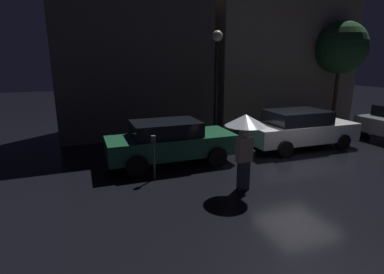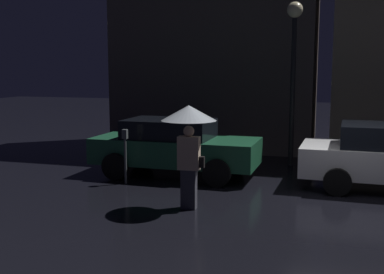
{
  "view_description": "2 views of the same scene",
  "coord_description": "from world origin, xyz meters",
  "px_view_note": "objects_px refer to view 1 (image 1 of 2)",
  "views": [
    {
      "loc": [
        -7.0,
        -7.78,
        3.39
      ],
      "look_at": [
        -3.9,
        0.31,
        1.17
      ],
      "focal_mm": 28.0,
      "sensor_mm": 36.0,
      "label": 1
    },
    {
      "loc": [
        -0.28,
        -10.08,
        2.77
      ],
      "look_at": [
        -3.42,
        0.3,
        1.21
      ],
      "focal_mm": 45.0,
      "sensor_mm": 36.0,
      "label": 2
    }
  ],
  "objects_px": {
    "parking_meter": "(154,153)",
    "parked_car_white": "(299,128)",
    "parked_car_green": "(170,141)",
    "pedestrian_with_umbrella": "(245,130)",
    "street_lamp_near": "(217,64)"
  },
  "relations": [
    {
      "from": "parking_meter",
      "to": "parked_car_white",
      "type": "bearing_deg",
      "value": 11.41
    },
    {
      "from": "parked_car_green",
      "to": "parked_car_white",
      "type": "bearing_deg",
      "value": 1.3
    },
    {
      "from": "pedestrian_with_umbrella",
      "to": "parking_meter",
      "type": "relative_size",
      "value": 1.56
    },
    {
      "from": "parked_car_green",
      "to": "street_lamp_near",
      "type": "bearing_deg",
      "value": 39.69
    },
    {
      "from": "pedestrian_with_umbrella",
      "to": "parked_car_green",
      "type": "bearing_deg",
      "value": 111.71
    },
    {
      "from": "pedestrian_with_umbrella",
      "to": "street_lamp_near",
      "type": "distance_m",
      "value": 5.43
    },
    {
      "from": "pedestrian_with_umbrella",
      "to": "parking_meter",
      "type": "bearing_deg",
      "value": 140.64
    },
    {
      "from": "parked_car_white",
      "to": "street_lamp_near",
      "type": "height_order",
      "value": "street_lamp_near"
    },
    {
      "from": "parked_car_white",
      "to": "pedestrian_with_umbrella",
      "type": "height_order",
      "value": "pedestrian_with_umbrella"
    },
    {
      "from": "parked_car_green",
      "to": "parked_car_white",
      "type": "relative_size",
      "value": 0.95
    },
    {
      "from": "street_lamp_near",
      "to": "parking_meter",
      "type": "bearing_deg",
      "value": -136.34
    },
    {
      "from": "parked_car_white",
      "to": "parking_meter",
      "type": "relative_size",
      "value": 3.38
    },
    {
      "from": "parked_car_green",
      "to": "parking_meter",
      "type": "height_order",
      "value": "parked_car_green"
    },
    {
      "from": "parked_car_white",
      "to": "parking_meter",
      "type": "xyz_separation_m",
      "value": [
        -6.21,
        -1.25,
        0.04
      ]
    },
    {
      "from": "parked_car_white",
      "to": "pedestrian_with_umbrella",
      "type": "bearing_deg",
      "value": -144.51
    }
  ]
}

